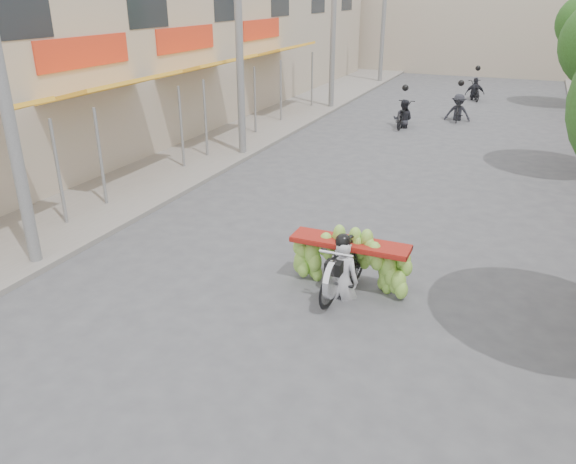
# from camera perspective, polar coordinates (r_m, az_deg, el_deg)

# --- Properties ---
(ground) EXTENTS (120.00, 120.00, 0.00)m
(ground) POSITION_cam_1_polar(r_m,az_deg,el_deg) (7.45, -10.76, -20.37)
(ground) COLOR #4A4B4F
(ground) RESTS_ON ground
(sidewalk_left) EXTENTS (4.00, 60.00, 0.12)m
(sidewalk_left) POSITION_cam_1_polar(r_m,az_deg,el_deg) (22.47, -4.70, 10.21)
(sidewalk_left) COLOR gray
(sidewalk_left) RESTS_ON ground
(shophouse_row_left) EXTENTS (9.77, 40.00, 6.00)m
(shophouse_row_left) POSITION_cam_1_polar(r_m,az_deg,el_deg) (23.94, -17.28, 17.23)
(shophouse_row_left) COLOR #B1A28C
(shophouse_row_left) RESTS_ON ground
(far_building) EXTENTS (20.00, 6.00, 7.00)m
(far_building) POSITION_cam_1_polar(r_m,az_deg,el_deg) (42.50, 20.04, 19.78)
(far_building) COLOR #B1A28C
(far_building) RESTS_ON ground
(utility_pole_mid) EXTENTS (0.60, 0.24, 8.00)m
(utility_pole_mid) POSITION_cam_1_polar(r_m,az_deg,el_deg) (18.54, -5.02, 19.85)
(utility_pole_mid) COLOR slate
(utility_pole_mid) RESTS_ON ground
(utility_pole_far) EXTENTS (0.60, 0.24, 8.00)m
(utility_pole_far) POSITION_cam_1_polar(r_m,az_deg,el_deg) (26.81, 4.64, 20.87)
(utility_pole_far) COLOR slate
(utility_pole_far) RESTS_ON ground
(utility_pole_back) EXTENTS (0.60, 0.24, 8.00)m
(utility_pole_back) POSITION_cam_1_polar(r_m,az_deg,el_deg) (35.44, 9.73, 21.19)
(utility_pole_back) COLOR slate
(utility_pole_back) RESTS_ON ground
(banana_motorbike) EXTENTS (2.20, 1.93, 2.06)m
(banana_motorbike) POSITION_cam_1_polar(r_m,az_deg,el_deg) (10.14, 5.89, -2.61)
(banana_motorbike) COLOR black
(banana_motorbike) RESTS_ON ground
(bg_motorbike_a) EXTENTS (0.79, 1.79, 1.95)m
(bg_motorbike_a) POSITION_cam_1_polar(r_m,az_deg,el_deg) (23.62, 11.66, 12.10)
(bg_motorbike_a) COLOR black
(bg_motorbike_a) RESTS_ON ground
(bg_motorbike_b) EXTENTS (1.10, 1.84, 1.95)m
(bg_motorbike_b) POSITION_cam_1_polar(r_m,az_deg,el_deg) (25.44, 16.98, 12.60)
(bg_motorbike_b) COLOR black
(bg_motorbike_b) RESTS_ON ground
(bg_motorbike_c) EXTENTS (1.10, 1.77, 1.95)m
(bg_motorbike_c) POSITION_cam_1_polar(r_m,az_deg,el_deg) (30.82, 18.55, 14.04)
(bg_motorbike_c) COLOR black
(bg_motorbike_c) RESTS_ON ground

